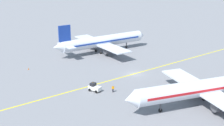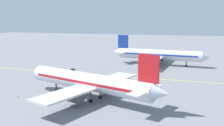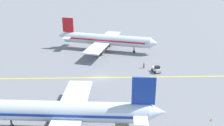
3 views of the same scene
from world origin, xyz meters
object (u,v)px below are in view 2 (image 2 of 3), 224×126
ground_crew_worker (77,75)px  airplane_adjacent_stand (89,82)px  airplane_at_gate (158,55)px  traffic_cone_near_nose (18,96)px  baggage_tug_white (73,73)px  traffic_cone_mid_apron (87,61)px

ground_crew_worker → airplane_adjacent_stand: bearing=32.6°
airplane_at_gate → traffic_cone_near_nose: bearing=-25.1°
baggage_tug_white → traffic_cone_near_nose: size_ratio=5.99×
ground_crew_worker → traffic_cone_mid_apron: 28.80m
airplane_at_gate → airplane_adjacent_stand: bearing=-9.5°
airplane_adjacent_stand → traffic_cone_near_nose: airplane_adjacent_stand is taller
airplane_at_gate → traffic_cone_mid_apron: bearing=-86.4°
ground_crew_worker → traffic_cone_mid_apron: bearing=-162.4°
airplane_at_gate → baggage_tug_white: airplane_at_gate is taller
airplane_at_gate → traffic_cone_near_nose: airplane_at_gate is taller
traffic_cone_near_nose → traffic_cone_mid_apron: bearing=-174.9°
traffic_cone_near_nose → traffic_cone_mid_apron: (-47.53, -4.21, 0.00)m
airplane_at_gate → traffic_cone_mid_apron: (1.74, -27.24, -3.43)m
airplane_at_gate → baggage_tug_white: 33.83m
baggage_tug_white → ground_crew_worker: 4.37m
airplane_at_gate → airplane_adjacent_stand: size_ratio=1.02×
traffic_cone_mid_apron → traffic_cone_near_nose: bearing=5.1°
airplane_adjacent_stand → traffic_cone_mid_apron: (-44.31, -19.51, -3.43)m
airplane_at_gate → traffic_cone_mid_apron: 27.51m
airplane_adjacent_stand → traffic_cone_near_nose: (3.22, -15.30, -3.43)m
baggage_tug_white → airplane_at_gate: bearing=140.4°
airplane_adjacent_stand → ground_crew_worker: bearing=-147.4°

